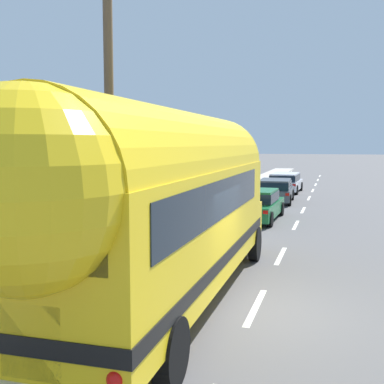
# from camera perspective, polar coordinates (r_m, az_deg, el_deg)

# --- Properties ---
(ground_plane) EXTENTS (300.00, 300.00, 0.00)m
(ground_plane) POSITION_cam_1_polar(r_m,az_deg,el_deg) (10.29, 7.25, -13.72)
(ground_plane) COLOR #565454
(lane_markings) EXTENTS (3.76, 80.00, 0.01)m
(lane_markings) POSITION_cam_1_polar(r_m,az_deg,el_deg) (22.73, 5.96, -2.94)
(lane_markings) COLOR silver
(lane_markings) RESTS_ON ground
(sidewalk_slab) EXTENTS (2.40, 90.00, 0.15)m
(sidewalk_slab) POSITION_cam_1_polar(r_m,az_deg,el_deg) (20.86, -1.48, -3.49)
(sidewalk_slab) COLOR #ADA89E
(sidewalk_slab) RESTS_ON ground
(utility_pole) EXTENTS (1.80, 0.24, 8.50)m
(utility_pole) POSITION_cam_1_polar(r_m,az_deg,el_deg) (12.68, -9.71, 10.20)
(utility_pole) COLOR brown
(utility_pole) RESTS_ON ground
(painted_bus) EXTENTS (2.66, 12.23, 4.12)m
(painted_bus) POSITION_cam_1_polar(r_m,az_deg,el_deg) (9.73, -3.63, -0.86)
(painted_bus) COLOR yellow
(painted_bus) RESTS_ON ground
(car_lead) EXTENTS (2.00, 4.80, 1.37)m
(car_lead) POSITION_cam_1_polar(r_m,az_deg,el_deg) (21.81, 7.67, -1.36)
(car_lead) COLOR #196633
(car_lead) RESTS_ON ground
(car_second) EXTENTS (2.06, 4.36, 1.37)m
(car_second) POSITION_cam_1_polar(r_m,az_deg,el_deg) (28.36, 9.77, 0.32)
(car_second) COLOR #474C51
(car_second) RESTS_ON ground
(car_third) EXTENTS (2.12, 4.39, 1.37)m
(car_third) POSITION_cam_1_polar(r_m,az_deg,el_deg) (34.41, 10.93, 1.25)
(car_third) COLOR white
(car_third) RESTS_ON ground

